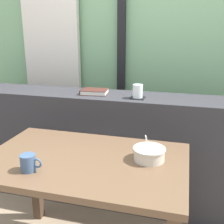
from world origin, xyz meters
The scene contains 10 objects.
outdoor_backdrop centered at (0.00, 1.20, 1.40)m, with size 4.80×0.08×2.80m, color #7AAD7F.
curtain_left_panel centered at (-0.77, 1.10, 1.25)m, with size 0.56×0.06×2.50m, color silver.
window_divider_post centered at (-0.08, 1.13, 1.30)m, with size 0.07×0.05×2.60m, color black.
dark_console_ledge centered at (0.00, 0.55, 0.44)m, with size 2.80×0.36×0.89m, color #2D2D33.
breakfast_table centered at (0.01, -0.13, 0.58)m, with size 1.09×0.70×0.69m.
coaster_square centered at (0.19, 0.49, 0.89)m, with size 0.10×0.10×0.01m, color black.
juice_glass centered at (0.19, 0.49, 0.94)m, with size 0.07×0.07×0.09m.
closed_book centered at (-0.15, 0.54, 0.90)m, with size 0.21×0.16×0.03m.
soup_bowl centered at (0.35, -0.06, 0.73)m, with size 0.17×0.17×0.15m.
ceramic_mug centered at (-0.20, -0.33, 0.73)m, with size 0.11×0.08×0.08m.
Camera 1 is at (0.51, -1.41, 1.37)m, focal length 44.64 mm.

